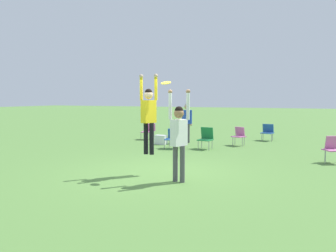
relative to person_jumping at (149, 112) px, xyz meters
name	(u,v)px	position (x,y,z in m)	size (l,w,h in m)	color
ground_plane	(158,173)	(0.12, 0.28, -1.65)	(120.00, 120.00, 0.00)	#56843D
person_jumping	(149,112)	(0.00, 0.00, 0.00)	(0.53, 0.43, 2.10)	black
person_defending	(179,133)	(1.02, -0.39, -0.46)	(0.56, 0.45, 2.23)	#4C4C51
frisbee	(166,83)	(0.52, -0.06, 0.75)	(0.25, 0.25, 0.09)	yellow
camping_chair_0	(148,130)	(-3.43, 6.53, -1.20)	(0.68, 0.72, 0.77)	gray
camping_chair_1	(239,135)	(1.06, 6.25, -1.19)	(0.63, 0.68, 0.79)	gray
camping_chair_2	(333,147)	(4.51, 3.77, -1.16)	(0.65, 0.71, 0.83)	gray
camping_chair_3	(206,137)	(0.06, 4.80, -1.17)	(0.56, 0.61, 0.86)	gray
camping_chair_4	(268,131)	(1.95, 8.44, -1.20)	(0.61, 0.65, 0.78)	gray
camping_chair_5	(173,137)	(-1.19, 4.40, -1.20)	(0.68, 0.72, 0.78)	gray
person_spectator_near	(187,119)	(-1.27, 6.13, -0.57)	(0.51, 0.29, 1.79)	#4C4C51
cooler_box	(161,140)	(-2.14, 5.24, -1.45)	(0.51, 0.32, 0.40)	white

